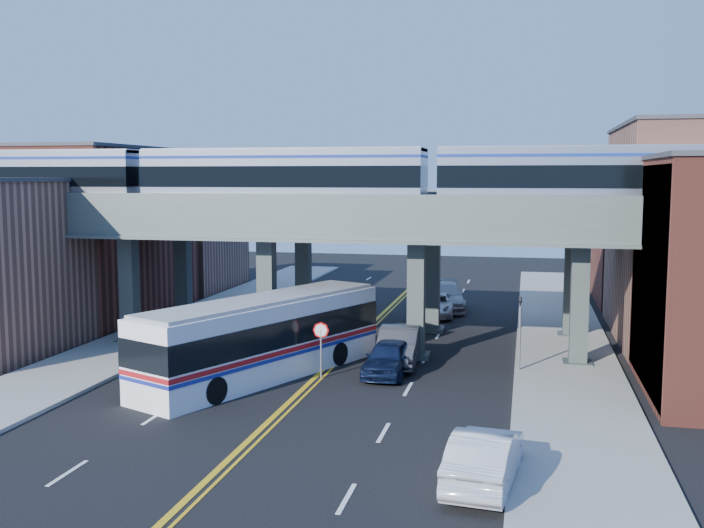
{
  "coord_description": "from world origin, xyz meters",
  "views": [
    {
      "loc": [
        9.4,
        -31.19,
        9.29
      ],
      "look_at": [
        0.69,
        7.8,
        4.79
      ],
      "focal_mm": 40.0,
      "sensor_mm": 36.0,
      "label": 1
    }
  ],
  "objects_px": {
    "transit_bus": "(263,338)",
    "car_lane_a": "(388,358)",
    "traffic_signal": "(520,325)",
    "car_lane_d": "(446,297)",
    "car_lane_c": "(436,305)",
    "car_lane_b": "(399,346)",
    "transit_train": "(283,177)",
    "car_parked_curb": "(484,457)",
    "stop_sign": "(321,341)"
  },
  "relations": [
    {
      "from": "transit_bus",
      "to": "car_lane_a",
      "type": "height_order",
      "value": "transit_bus"
    },
    {
      "from": "traffic_signal",
      "to": "car_lane_a",
      "type": "relative_size",
      "value": 0.87
    },
    {
      "from": "car_lane_d",
      "to": "car_lane_c",
      "type": "bearing_deg",
      "value": -105.56
    },
    {
      "from": "transit_bus",
      "to": "car_lane_b",
      "type": "height_order",
      "value": "transit_bus"
    },
    {
      "from": "car_lane_a",
      "to": "car_lane_d",
      "type": "bearing_deg",
      "value": 89.61
    },
    {
      "from": "traffic_signal",
      "to": "car_lane_c",
      "type": "bearing_deg",
      "value": 111.17
    },
    {
      "from": "transit_train",
      "to": "car_lane_b",
      "type": "distance_m",
      "value": 10.59
    },
    {
      "from": "car_parked_curb",
      "to": "stop_sign",
      "type": "bearing_deg",
      "value": -47.88
    },
    {
      "from": "transit_bus",
      "to": "car_lane_d",
      "type": "xyz_separation_m",
      "value": [
        6.37,
        20.26,
        -0.91
      ]
    },
    {
      "from": "car_lane_b",
      "to": "car_lane_c",
      "type": "xyz_separation_m",
      "value": [
        0.28,
        13.89,
        -0.16
      ]
    },
    {
      "from": "car_lane_d",
      "to": "car_lane_b",
      "type": "bearing_deg",
      "value": -99.47
    },
    {
      "from": "car_lane_a",
      "to": "car_lane_c",
      "type": "xyz_separation_m",
      "value": [
        0.42,
        16.06,
        -0.06
      ]
    },
    {
      "from": "traffic_signal",
      "to": "car_parked_curb",
      "type": "bearing_deg",
      "value": -93.58
    },
    {
      "from": "transit_train",
      "to": "car_lane_c",
      "type": "bearing_deg",
      "value": 61.63
    },
    {
      "from": "car_lane_b",
      "to": "car_parked_curb",
      "type": "distance_m",
      "value": 15.29
    },
    {
      "from": "transit_bus",
      "to": "car_lane_a",
      "type": "distance_m",
      "value": 5.9
    },
    {
      "from": "transit_train",
      "to": "car_lane_b",
      "type": "xyz_separation_m",
      "value": [
        6.4,
        -1.53,
        -8.3
      ]
    },
    {
      "from": "transit_train",
      "to": "car_lane_a",
      "type": "distance_m",
      "value": 11.11
    },
    {
      "from": "car_lane_b",
      "to": "car_lane_d",
      "type": "relative_size",
      "value": 0.87
    },
    {
      "from": "traffic_signal",
      "to": "car_lane_a",
      "type": "distance_m",
      "value": 6.4
    },
    {
      "from": "stop_sign",
      "to": "transit_bus",
      "type": "distance_m",
      "value": 2.68
    },
    {
      "from": "traffic_signal",
      "to": "transit_bus",
      "type": "relative_size",
      "value": 0.3
    },
    {
      "from": "car_lane_b",
      "to": "traffic_signal",
      "type": "bearing_deg",
      "value": -7.24
    },
    {
      "from": "transit_train",
      "to": "car_lane_a",
      "type": "bearing_deg",
      "value": -30.66
    },
    {
      "from": "traffic_signal",
      "to": "car_lane_d",
      "type": "relative_size",
      "value": 0.65
    },
    {
      "from": "stop_sign",
      "to": "car_lane_b",
      "type": "xyz_separation_m",
      "value": [
        3.06,
        3.47,
        -0.85
      ]
    },
    {
      "from": "transit_bus",
      "to": "stop_sign",
      "type": "bearing_deg",
      "value": -58.03
    },
    {
      "from": "car_lane_c",
      "to": "car_lane_d",
      "type": "bearing_deg",
      "value": 81.4
    },
    {
      "from": "transit_train",
      "to": "traffic_signal",
      "type": "height_order",
      "value": "transit_train"
    },
    {
      "from": "car_lane_d",
      "to": "car_lane_a",
      "type": "bearing_deg",
      "value": -99.66
    },
    {
      "from": "transit_train",
      "to": "transit_bus",
      "type": "bearing_deg",
      "value": -82.78
    },
    {
      "from": "car_lane_a",
      "to": "car_lane_b",
      "type": "bearing_deg",
      "value": 88.21
    },
    {
      "from": "car_lane_d",
      "to": "traffic_signal",
      "type": "bearing_deg",
      "value": -80.14
    },
    {
      "from": "car_lane_b",
      "to": "car_lane_d",
      "type": "height_order",
      "value": "car_lane_d"
    },
    {
      "from": "stop_sign",
      "to": "car_parked_curb",
      "type": "distance_m",
      "value": 13.65
    },
    {
      "from": "transit_bus",
      "to": "car_parked_curb",
      "type": "height_order",
      "value": "transit_bus"
    },
    {
      "from": "stop_sign",
      "to": "car_lane_a",
      "type": "distance_m",
      "value": 3.33
    },
    {
      "from": "transit_bus",
      "to": "car_lane_a",
      "type": "xyz_separation_m",
      "value": [
        5.57,
        1.66,
        -1.02
      ]
    },
    {
      "from": "stop_sign",
      "to": "car_lane_b",
      "type": "height_order",
      "value": "stop_sign"
    },
    {
      "from": "car_lane_b",
      "to": "stop_sign",
      "type": "bearing_deg",
      "value": -134.12
    },
    {
      "from": "transit_train",
      "to": "car_lane_d",
      "type": "distance_m",
      "value": 18.44
    },
    {
      "from": "car_lane_a",
      "to": "car_lane_d",
      "type": "relative_size",
      "value": 0.75
    },
    {
      "from": "transit_train",
      "to": "car_lane_a",
      "type": "height_order",
      "value": "transit_train"
    },
    {
      "from": "transit_bus",
      "to": "car_lane_a",
      "type": "bearing_deg",
      "value": -49.3
    },
    {
      "from": "transit_train",
      "to": "car_parked_curb",
      "type": "relative_size",
      "value": 8.9
    },
    {
      "from": "car_lane_c",
      "to": "traffic_signal",
      "type": "bearing_deg",
      "value": -69.08
    },
    {
      "from": "traffic_signal",
      "to": "car_lane_c",
      "type": "relative_size",
      "value": 0.76
    },
    {
      "from": "car_parked_curb",
      "to": "transit_train",
      "type": "bearing_deg",
      "value": -48.61
    },
    {
      "from": "traffic_signal",
      "to": "car_lane_d",
      "type": "xyz_separation_m",
      "value": [
        -5.19,
        16.89,
        -1.38
      ]
    },
    {
      "from": "car_lane_d",
      "to": "car_parked_curb",
      "type": "height_order",
      "value": "car_lane_d"
    }
  ]
}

